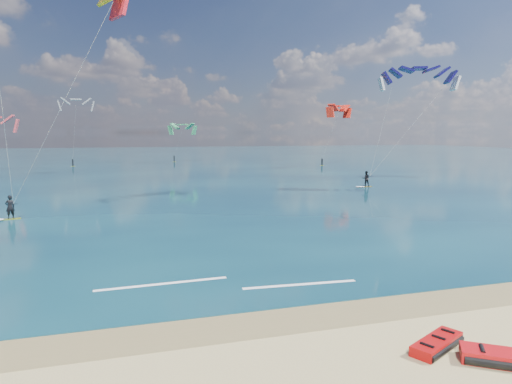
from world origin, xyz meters
TOP-DOWN VIEW (x-y plane):
  - ground at (0.00, 40.00)m, footprint 320.00×320.00m
  - wet_sand_strip at (0.00, 3.00)m, footprint 320.00×2.40m
  - sea at (0.00, 104.00)m, footprint 320.00×200.00m
  - packed_kite_left at (6.36, -0.40)m, footprint 2.57×1.98m
  - kitesurfer_main at (-8.69, 23.55)m, footprint 12.78×9.26m
  - kitesurfer_far at (28.62, 36.27)m, footprint 12.49×6.22m
  - shoreline_foam at (1.45, 7.25)m, footprint 11.27×2.33m
  - distant_kites at (-7.41, 80.92)m, footprint 91.85×39.37m

SIDE VIEW (x-z plane):
  - ground at x=0.00m, z-range 0.00..0.00m
  - packed_kite_left at x=6.36m, z-range -0.19..0.19m
  - wet_sand_strip at x=0.00m, z-range 0.00..0.01m
  - sea at x=0.00m, z-range 0.00..0.04m
  - shoreline_foam at x=1.45m, z-range 0.04..0.05m
  - distant_kites at x=-7.41m, z-range -0.83..12.14m
  - kitesurfer_far at x=28.62m, z-range 0.57..16.46m
  - kitesurfer_main at x=-8.69m, z-range 0.16..19.25m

